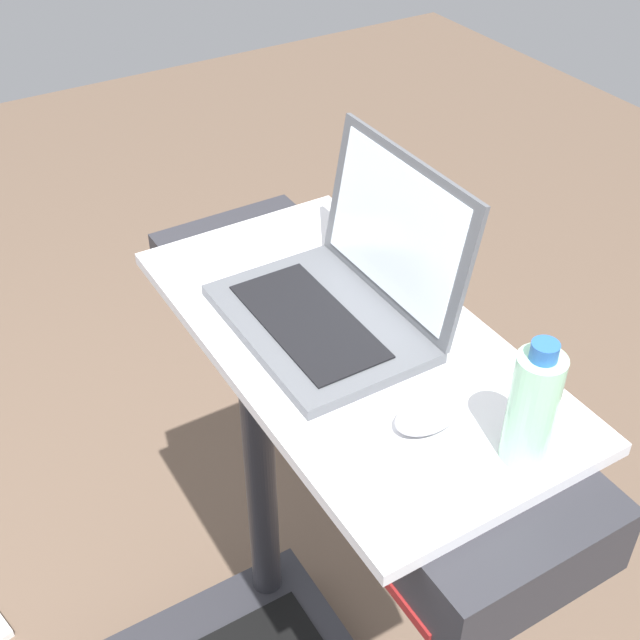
{
  "coord_description": "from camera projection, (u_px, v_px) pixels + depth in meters",
  "views": [
    {
      "loc": [
        0.81,
        0.16,
        1.97
      ],
      "look_at": [
        0.0,
        0.65,
        1.23
      ],
      "focal_mm": 47.38,
      "sensor_mm": 36.0,
      "label": 1
    }
  ],
  "objects": [
    {
      "name": "desk_board",
      "position": [
        349.0,
        341.0,
        1.26
      ],
      "size": [
        0.74,
        0.38,
        0.02
      ],
      "primitive_type": "cube",
      "color": "silver",
      "rests_on": "treadmill_base"
    },
    {
      "name": "laptop",
      "position": [
        343.0,
        292.0,
        1.25
      ],
      "size": [
        0.33,
        0.27,
        0.24
      ],
      "rotation": [
        0.0,
        0.0,
        -0.03
      ],
      "color": "#515459",
      "rests_on": "desk_board"
    },
    {
      "name": "water_bottle",
      "position": [
        533.0,
        407.0,
        1.01
      ],
      "size": [
        0.06,
        0.06,
        0.18
      ],
      "color": "#9EDBB2",
      "rests_on": "desk_board"
    },
    {
      "name": "computer_mouse",
      "position": [
        428.0,
        414.0,
        1.1
      ],
      "size": [
        0.06,
        0.1,
        0.03
      ],
      "primitive_type": "ellipsoid",
      "rotation": [
        0.0,
        0.0,
        0.04
      ],
      "color": "#B2B2B7",
      "rests_on": "desk_board"
    }
  ]
}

